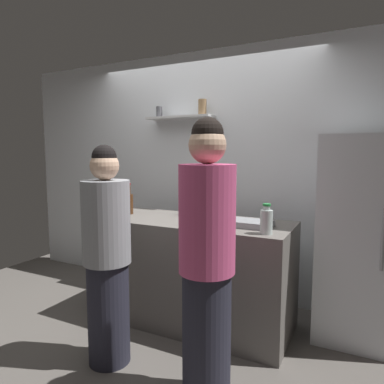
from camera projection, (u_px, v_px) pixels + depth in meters
The scene contains 11 objects.
ground_plane at pixel (138, 339), 2.85m from camera, with size 5.28×5.28×0.00m, color #59544F.
back_wall_assembly at pixel (203, 174), 3.82m from camera, with size 4.80×0.32×2.60m.
refrigerator at pixel (358, 239), 2.81m from camera, with size 0.60×0.62×1.67m.
counter at pixel (192, 271), 3.12m from camera, with size 1.75×0.72×0.94m, color #66605B.
baking_pan at pixel (251, 224), 2.79m from camera, with size 0.34×0.24×0.05m, color gray.
utensil_holder at pixel (200, 214), 3.04m from camera, with size 0.11×0.11×0.22m.
wine_bottle_dark_glass at pixel (194, 203), 3.29m from camera, with size 0.07×0.07×0.31m.
wine_bottle_amber_glass at pixel (129, 203), 3.36m from camera, with size 0.07×0.07×0.30m.
water_bottle_plastic at pixel (266, 221), 2.53m from camera, with size 0.09×0.09×0.22m.
person_grey_hoodie at pixel (107, 258), 2.48m from camera, with size 0.34×0.34×1.59m.
person_pink_top at pixel (207, 264), 2.08m from camera, with size 0.34×0.34×1.74m.
Camera 1 is at (1.61, -2.21, 1.53)m, focal length 32.40 mm.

